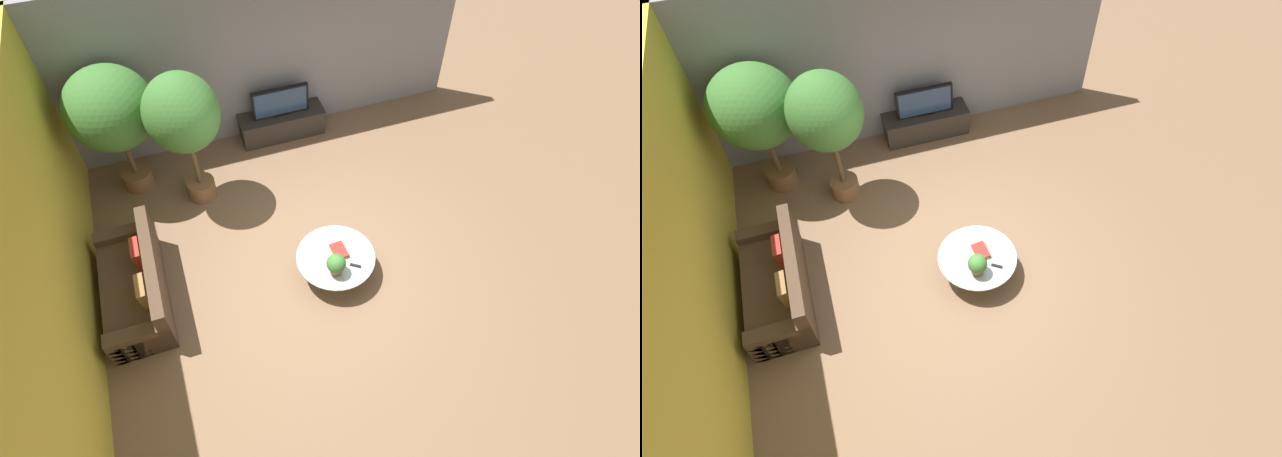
% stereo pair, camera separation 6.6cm
% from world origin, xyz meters
% --- Properties ---
extents(ground_plane, '(24.00, 24.00, 0.00)m').
position_xyz_m(ground_plane, '(0.00, 0.00, 0.00)').
color(ground_plane, brown).
extents(back_wall_stone, '(7.40, 0.12, 3.00)m').
position_xyz_m(back_wall_stone, '(0.00, 3.26, 1.50)').
color(back_wall_stone, gray).
rests_on(back_wall_stone, ground).
extents(side_wall_left, '(0.12, 7.40, 3.00)m').
position_xyz_m(side_wall_left, '(-3.26, 0.20, 1.50)').
color(side_wall_left, gold).
rests_on(side_wall_left, ground).
extents(media_console, '(1.56, 0.50, 0.49)m').
position_xyz_m(media_console, '(0.32, 2.94, 0.25)').
color(media_console, '#2D2823').
rests_on(media_console, ground).
extents(television, '(1.03, 0.13, 0.54)m').
position_xyz_m(television, '(0.32, 2.94, 0.75)').
color(television, black).
rests_on(television, media_console).
extents(coffee_table, '(1.15, 1.15, 0.39)m').
position_xyz_m(coffee_table, '(0.17, -0.27, 0.27)').
color(coffee_table, black).
rests_on(coffee_table, ground).
extents(couch_by_wall, '(0.84, 1.92, 0.84)m').
position_xyz_m(couch_by_wall, '(-2.61, 0.24, 0.28)').
color(couch_by_wall, '#4C3828').
rests_on(couch_by_wall, ground).
extents(potted_palm_tall, '(1.33, 1.33, 2.25)m').
position_xyz_m(potted_palm_tall, '(-2.36, 2.52, 1.57)').
color(potted_palm_tall, brown).
rests_on(potted_palm_tall, ground).
extents(potted_palm_corner, '(1.10, 1.10, 2.33)m').
position_xyz_m(potted_palm_corner, '(-1.38, 1.92, 1.65)').
color(potted_palm_corner, brown).
rests_on(potted_palm_corner, ground).
extents(potted_plant_tabletop, '(0.27, 0.27, 0.35)m').
position_xyz_m(potted_plant_tabletop, '(0.08, -0.53, 0.58)').
color(potted_plant_tabletop, brown).
rests_on(potted_plant_tabletop, coffee_table).
extents(book_stack, '(0.26, 0.31, 0.06)m').
position_xyz_m(book_stack, '(0.24, -0.22, 0.42)').
color(book_stack, gold).
rests_on(book_stack, coffee_table).
extents(remote_black, '(0.15, 0.13, 0.02)m').
position_xyz_m(remote_black, '(0.38, -0.52, 0.40)').
color(remote_black, black).
rests_on(remote_black, coffee_table).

